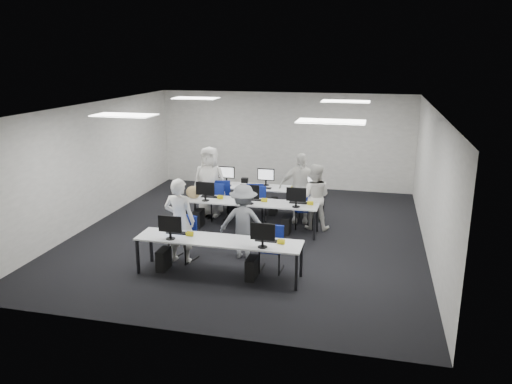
% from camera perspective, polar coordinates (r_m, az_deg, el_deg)
% --- Properties ---
extents(room, '(9.00, 9.02, 3.00)m').
position_cam_1_polar(room, '(11.52, -0.75, 2.29)').
color(room, black).
rests_on(room, ground).
extents(ceiling_panels, '(5.20, 4.60, 0.02)m').
position_cam_1_polar(ceiling_panels, '(11.28, -0.78, 9.65)').
color(ceiling_panels, white).
rests_on(ceiling_panels, room).
extents(desk_front, '(3.20, 0.70, 0.73)m').
position_cam_1_polar(desk_front, '(9.56, -4.30, -5.72)').
color(desk_front, silver).
rests_on(desk_front, ground).
extents(desk_mid, '(3.20, 0.70, 0.73)m').
position_cam_1_polar(desk_mid, '(11.92, -0.50, -1.34)').
color(desk_mid, silver).
rests_on(desk_mid, ground).
extents(desk_back, '(3.20, 0.70, 0.73)m').
position_cam_1_polar(desk_back, '(13.23, 0.96, 0.37)').
color(desk_back, silver).
rests_on(desk_back, ground).
extents(equipment_front, '(2.51, 0.41, 1.19)m').
position_cam_1_polar(equipment_front, '(9.72, -5.38, -7.43)').
color(equipment_front, '#0D3DB3').
rests_on(equipment_front, desk_front).
extents(equipment_mid, '(2.91, 0.41, 1.19)m').
position_cam_1_polar(equipment_mid, '(12.05, -1.40, -2.77)').
color(equipment_mid, white).
rests_on(equipment_mid, desk_mid).
extents(equipment_back, '(2.91, 0.41, 1.19)m').
position_cam_1_polar(equipment_back, '(13.30, 1.78, -1.00)').
color(equipment_back, white).
rests_on(equipment_back, desk_back).
extents(chair_0, '(0.55, 0.58, 0.92)m').
position_cam_1_polar(chair_0, '(10.50, -8.25, -6.15)').
color(chair_0, navy).
rests_on(chair_0, ground).
extents(chair_1, '(0.43, 0.47, 0.88)m').
position_cam_1_polar(chair_1, '(9.91, 1.80, -7.40)').
color(chair_1, navy).
rests_on(chair_1, ground).
extents(chair_2, '(0.57, 0.61, 0.98)m').
position_cam_1_polar(chair_2, '(12.89, -4.02, -1.80)').
color(chair_2, navy).
rests_on(chair_2, ground).
extents(chair_3, '(0.54, 0.57, 0.94)m').
position_cam_1_polar(chair_3, '(12.69, -0.17, -2.10)').
color(chair_3, navy).
rests_on(chair_3, ground).
extents(chair_4, '(0.54, 0.57, 0.91)m').
position_cam_1_polar(chair_4, '(12.35, 5.42, -2.73)').
color(chair_4, navy).
rests_on(chair_4, ground).
extents(chair_5, '(0.52, 0.56, 0.95)m').
position_cam_1_polar(chair_5, '(13.07, -4.42, -1.60)').
color(chair_5, navy).
rests_on(chair_5, ground).
extents(chair_6, '(0.55, 0.58, 0.94)m').
position_cam_1_polar(chair_6, '(12.83, 0.18, -1.89)').
color(chair_6, navy).
rests_on(chair_6, ground).
extents(chair_7, '(0.53, 0.56, 0.91)m').
position_cam_1_polar(chair_7, '(12.69, 5.51, -2.22)').
color(chair_7, navy).
rests_on(chair_7, ground).
extents(handbag, '(0.39, 0.26, 0.31)m').
position_cam_1_polar(handbag, '(12.24, -7.17, -0.02)').
color(handbag, tan).
rests_on(handbag, desk_mid).
extents(student_0, '(0.66, 0.44, 1.76)m').
position_cam_1_polar(student_0, '(10.21, -8.72, -3.26)').
color(student_0, silver).
rests_on(student_0, ground).
extents(student_1, '(0.78, 0.61, 1.61)m').
position_cam_1_polar(student_1, '(12.12, 6.70, -0.55)').
color(student_1, silver).
rests_on(student_1, ground).
extents(student_2, '(0.90, 0.59, 1.84)m').
position_cam_1_polar(student_2, '(13.07, -5.31, 1.19)').
color(student_2, silver).
rests_on(student_2, ground).
extents(student_3, '(1.09, 0.56, 1.79)m').
position_cam_1_polar(student_3, '(12.55, 5.04, 0.48)').
color(student_3, silver).
rests_on(student_3, ground).
extents(photographer, '(1.06, 0.67, 1.57)m').
position_cam_1_polar(photographer, '(10.35, -1.43, -3.39)').
color(photographer, gray).
rests_on(photographer, ground).
extents(dslr_camera, '(0.16, 0.19, 0.10)m').
position_cam_1_polar(dslr_camera, '(10.28, -1.30, 1.34)').
color(dslr_camera, black).
rests_on(dslr_camera, photographer).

